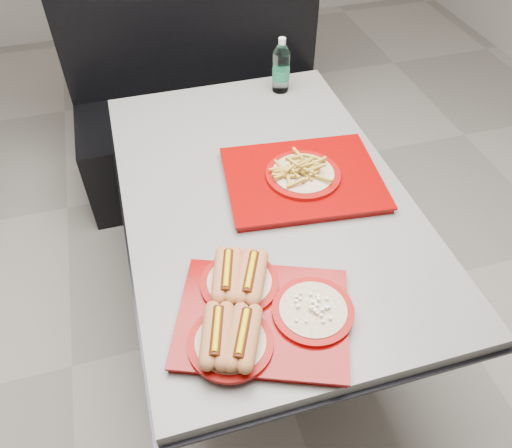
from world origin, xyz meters
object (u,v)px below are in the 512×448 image
object	(u,v)px
booth_bench	(204,106)
diner_table	(263,227)
tray_near	(256,312)
tray_far	(303,176)
water_bottle	(281,69)

from	to	relation	value
booth_bench	diner_table	bearing A→B (deg)	-90.00
booth_bench	tray_near	size ratio (longest dim) A/B	2.58
diner_table	tray_near	bearing A→B (deg)	-108.97
diner_table	tray_far	xyz separation A→B (m)	(0.14, 0.01, 0.19)
diner_table	booth_bench	size ratio (longest dim) A/B	1.05
tray_near	diner_table	bearing A→B (deg)	71.03
tray_far	diner_table	bearing A→B (deg)	-176.87
water_bottle	diner_table	bearing A→B (deg)	-112.65
booth_bench	tray_near	world-z (taller)	booth_bench
tray_near	tray_far	bearing A→B (deg)	57.96
booth_bench	water_bottle	size ratio (longest dim) A/B	6.04
tray_far	booth_bench	bearing A→B (deg)	97.12
tray_far	water_bottle	distance (m)	0.59
diner_table	water_bottle	xyz separation A→B (m)	(0.24, 0.58, 0.26)
diner_table	tray_near	size ratio (longest dim) A/B	2.71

